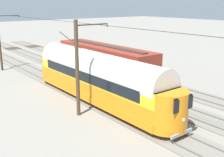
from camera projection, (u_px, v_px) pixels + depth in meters
ground_plane at (118, 88)px, 27.82m from camera, size 220.00×220.00×0.00m
track_streetcar_siding at (145, 80)px, 30.42m from camera, size 2.80×80.00×0.18m
track_adjacent_siding at (116, 87)px, 28.04m from camera, size 2.80×80.00×0.18m
track_third_siding at (82, 94)px, 25.67m from camera, size 2.80×80.00×0.18m
vintage_streetcar at (97, 76)px, 23.29m from camera, size 2.65×18.08×5.33m
boxcar_adjacent at (104, 63)px, 29.05m from camera, size 2.96×13.42×3.85m
catenary_pole_foreground at (0, 41)px, 34.20m from camera, size 2.96×0.28×7.08m
catenary_pole_mid_near at (78, 67)px, 20.21m from camera, size 2.96×0.28×7.08m
overhead_wire_run at (101, 25)px, 21.59m from camera, size 2.76×40.77×0.18m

